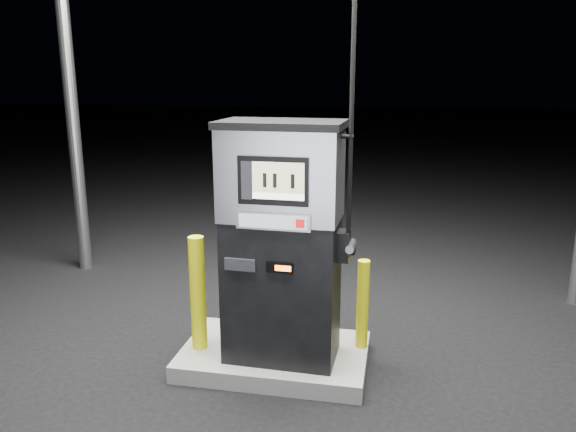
# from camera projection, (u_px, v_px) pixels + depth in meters

# --- Properties ---
(ground) EXTENTS (80.00, 80.00, 0.00)m
(ground) POSITION_uv_depth(u_px,v_px,m) (275.00, 364.00, 4.94)
(ground) COLOR black
(ground) RESTS_ON ground
(pump_island) EXTENTS (1.60, 1.00, 0.15)m
(pump_island) POSITION_uv_depth(u_px,v_px,m) (275.00, 356.00, 4.93)
(pump_island) COLOR slate
(pump_island) RESTS_ON ground
(fuel_dispenser) EXTENTS (1.09, 0.61, 4.11)m
(fuel_dispenser) POSITION_uv_depth(u_px,v_px,m) (282.00, 241.00, 4.54)
(fuel_dispenser) COLOR black
(fuel_dispenser) RESTS_ON pump_island
(bollard_left) EXTENTS (0.18, 0.18, 1.01)m
(bollard_left) POSITION_uv_depth(u_px,v_px,m) (198.00, 293.00, 4.81)
(bollard_left) COLOR yellow
(bollard_left) RESTS_ON pump_island
(bollard_right) EXTENTS (0.13, 0.13, 0.79)m
(bollard_right) POSITION_uv_depth(u_px,v_px,m) (363.00, 304.00, 4.85)
(bollard_right) COLOR yellow
(bollard_right) RESTS_ON pump_island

